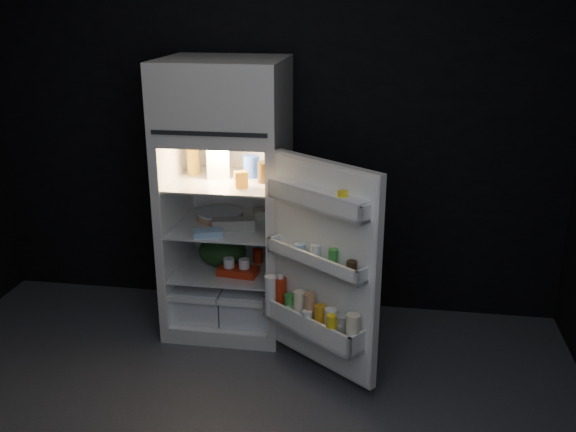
% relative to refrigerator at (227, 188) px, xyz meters
% --- Properties ---
extents(wall_back, '(4.00, 0.00, 2.70)m').
position_rel_refrigerator_xyz_m(wall_back, '(0.22, 0.38, 0.39)').
color(wall_back, black).
rests_on(wall_back, ground).
extents(refrigerator, '(0.76, 0.71, 1.78)m').
position_rel_refrigerator_xyz_m(refrigerator, '(0.00, 0.00, 0.00)').
color(refrigerator, silver).
rests_on(refrigerator, ground).
extents(fridge_door, '(0.69, 0.59, 1.22)m').
position_rel_refrigerator_xyz_m(fridge_door, '(0.68, -0.61, -0.28)').
color(fridge_door, silver).
rests_on(fridge_door, ground).
extents(milk_jug, '(0.17, 0.17, 0.24)m').
position_rel_refrigerator_xyz_m(milk_jug, '(-0.06, 0.02, 0.19)').
color(milk_jug, white).
rests_on(milk_jug, refrigerator).
extents(mayo_jar, '(0.11, 0.11, 0.14)m').
position_rel_refrigerator_xyz_m(mayo_jar, '(0.15, 0.05, 0.14)').
color(mayo_jar, '#2144B5').
rests_on(mayo_jar, refrigerator).
extents(jam_jar, '(0.11, 0.11, 0.13)m').
position_rel_refrigerator_xyz_m(jam_jar, '(0.27, -0.06, 0.14)').
color(jam_jar, black).
rests_on(jam_jar, refrigerator).
extents(amber_bottle, '(0.08, 0.08, 0.22)m').
position_rel_refrigerator_xyz_m(amber_bottle, '(-0.24, 0.06, 0.18)').
color(amber_bottle, gold).
rests_on(amber_bottle, refrigerator).
extents(small_carton, '(0.10, 0.09, 0.10)m').
position_rel_refrigerator_xyz_m(small_carton, '(0.14, -0.20, 0.12)').
color(small_carton, orange).
rests_on(small_carton, refrigerator).
extents(egg_carton, '(0.29, 0.17, 0.07)m').
position_rel_refrigerator_xyz_m(egg_carton, '(0.07, -0.13, -0.19)').
color(egg_carton, gray).
rests_on(egg_carton, refrigerator).
extents(pie, '(0.41, 0.41, 0.04)m').
position_rel_refrigerator_xyz_m(pie, '(-0.07, 0.06, -0.21)').
color(pie, tan).
rests_on(pie, refrigerator).
extents(flat_package, '(0.20, 0.15, 0.04)m').
position_rel_refrigerator_xyz_m(flat_package, '(-0.06, -0.28, -0.21)').
color(flat_package, '#88ADD3').
rests_on(flat_package, refrigerator).
extents(wrapped_pkg, '(0.16, 0.15, 0.05)m').
position_rel_refrigerator_xyz_m(wrapped_pkg, '(0.21, 0.14, -0.20)').
color(wrapped_pkg, '#EEE3C2').
rests_on(wrapped_pkg, refrigerator).
extents(produce_bag, '(0.35, 0.30, 0.20)m').
position_rel_refrigerator_xyz_m(produce_bag, '(-0.04, -0.02, -0.43)').
color(produce_bag, '#193815').
rests_on(produce_bag, refrigerator).
extents(yogurt_tray, '(0.27, 0.17, 0.05)m').
position_rel_refrigerator_xyz_m(yogurt_tray, '(0.10, -0.16, -0.50)').
color(yogurt_tray, '#AE270E').
rests_on(yogurt_tray, refrigerator).
extents(small_can_red, '(0.09, 0.09, 0.09)m').
position_rel_refrigerator_xyz_m(small_can_red, '(0.18, 0.06, -0.48)').
color(small_can_red, '#AE270E').
rests_on(small_can_red, refrigerator).
extents(small_can_silver, '(0.07, 0.07, 0.09)m').
position_rel_refrigerator_xyz_m(small_can_silver, '(0.28, 0.10, -0.48)').
color(small_can_silver, silver).
rests_on(small_can_silver, refrigerator).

